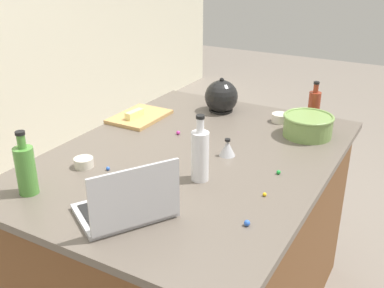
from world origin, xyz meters
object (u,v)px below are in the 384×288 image
at_px(butter_stick_left, 135,114).
at_px(ramekin_small, 280,118).
at_px(cutting_board, 140,117).
at_px(kitchen_timer, 227,148).
at_px(ramekin_medium, 84,163).
at_px(mixing_bowl_large, 308,125).
at_px(bottle_olive, 26,169).
at_px(kettle, 221,97).
at_px(bottle_vinegar, 200,154).
at_px(laptop, 128,206).
at_px(bottle_soy, 314,105).

relative_size(butter_stick_left, ramekin_small, 1.29).
distance_m(cutting_board, kitchen_timer, 0.63).
bearing_deg(ramekin_medium, mixing_bowl_large, -41.95).
xyz_separation_m(bottle_olive, kettle, (1.15, -0.21, -0.02)).
distance_m(mixing_bowl_large, butter_stick_left, 0.87).
height_order(bottle_vinegar, butter_stick_left, bottle_vinegar).
distance_m(laptop, bottle_vinegar, 0.37).
height_order(cutting_board, ramekin_small, ramekin_small).
distance_m(ramekin_medium, kitchen_timer, 0.60).
bearing_deg(butter_stick_left, ramekin_small, -61.65).
height_order(ramekin_medium, kitchen_timer, kitchen_timer).
bearing_deg(laptop, bottle_olive, 96.08).
distance_m(kettle, cutting_board, 0.45).
xyz_separation_m(laptop, bottle_olive, (-0.04, 0.42, 0.05)).
relative_size(laptop, kettle, 1.78).
relative_size(laptop, bottle_olive, 1.57).
distance_m(bottle_soy, ramekin_small, 0.18).
xyz_separation_m(bottle_vinegar, kettle, (0.75, 0.28, -0.03)).
height_order(bottle_olive, kitchen_timer, bottle_olive).
distance_m(mixing_bowl_large, kitchen_timer, 0.45).
xyz_separation_m(bottle_soy, ramekin_medium, (-0.99, 0.66, -0.06)).
bearing_deg(cutting_board, laptop, -146.71).
height_order(laptop, butter_stick_left, laptop).
bearing_deg(mixing_bowl_large, bottle_olive, 144.94).
distance_m(bottle_soy, ramekin_medium, 1.19).
relative_size(mixing_bowl_large, bottle_olive, 0.97).
relative_size(laptop, bottle_vinegar, 1.44).
relative_size(mixing_bowl_large, kettle, 1.11).
bearing_deg(butter_stick_left, ramekin_medium, -165.86).
height_order(bottle_olive, butter_stick_left, bottle_olive).
xyz_separation_m(mixing_bowl_large, bottle_vinegar, (-0.64, 0.23, 0.05)).
xyz_separation_m(cutting_board, butter_stick_left, (-0.04, -0.00, 0.03)).
bearing_deg(bottle_vinegar, cutting_board, 53.70).
height_order(bottle_olive, kettle, bottle_olive).
bearing_deg(bottle_olive, bottle_soy, -29.03).
bearing_deg(ramekin_small, ramekin_medium, 149.68).
relative_size(kettle, cutting_board, 0.68).
xyz_separation_m(bottle_olive, kitchen_timer, (0.65, -0.49, -0.06)).
bearing_deg(bottle_olive, cutting_board, 7.15).
distance_m(laptop, butter_stick_left, 0.92).
bearing_deg(laptop, ramekin_medium, 60.82).
bearing_deg(butter_stick_left, kitchen_timer, -103.90).
distance_m(bottle_soy, butter_stick_left, 0.92).
height_order(laptop, kitchen_timer, laptop).
bearing_deg(mixing_bowl_large, laptop, 162.63).
bearing_deg(laptop, kitchen_timer, -7.02).
relative_size(butter_stick_left, ramekin_medium, 1.40).
xyz_separation_m(bottle_vinegar, bottle_olive, (-0.40, 0.49, -0.01)).
height_order(bottle_olive, cutting_board, bottle_olive).
xyz_separation_m(kettle, cutting_board, (-0.31, 0.32, -0.07)).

